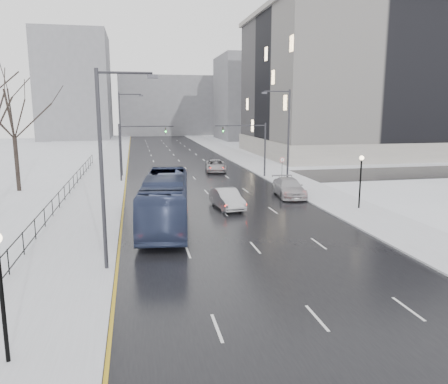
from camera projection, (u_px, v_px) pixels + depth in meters
road at (184, 166)px, 62.37m from camera, size 16.00×150.00×0.04m
cross_road at (195, 179)px, 50.83m from camera, size 130.00×10.00×0.04m
sidewalk_left at (108, 168)px, 60.30m from camera, size 5.00×150.00×0.16m
sidewalk_right at (255, 164)px, 64.43m from camera, size 5.00×150.00×0.16m
park_strip at (35, 170)px, 58.43m from camera, size 14.00×150.00×0.12m
tree_park_e at (19, 192)px, 43.40m from camera, size 9.45×9.45×13.50m
iron_fence at (47, 213)px, 30.78m from camera, size 0.06×70.00×1.30m
streetlight_r_mid at (286, 134)px, 43.68m from camera, size 2.95×0.25×10.00m
streetlight_l_near at (106, 161)px, 21.22m from camera, size 2.95×0.25×10.00m
streetlight_l_far at (122, 130)px, 52.02m from camera, size 2.95×0.25×10.00m
lamppost_l at (0, 279)px, 13.47m from camera, size 0.36×0.36×4.28m
lamppost_r_mid at (361, 174)px, 35.12m from camera, size 0.36×0.36×4.28m
mast_signal_right at (256, 143)px, 51.50m from camera, size 6.10×0.33×6.50m
mast_signal_left at (130, 145)px, 48.62m from camera, size 6.10×0.33×6.50m
no_uturn_sign at (282, 162)px, 48.36m from camera, size 0.60×0.06×2.70m
civic_building at (369, 91)px, 78.71m from camera, size 41.00×31.00×24.80m
bldg_far_right at (263, 98)px, 118.75m from camera, size 24.00×20.00×22.00m
bldg_far_left at (75, 87)px, 117.97m from camera, size 18.00×22.00×28.00m
bldg_far_center at (168, 106)px, 138.46m from camera, size 30.00×18.00×18.00m
bus at (166, 200)px, 30.49m from camera, size 4.47×13.05×3.56m
sedan_center_near at (172, 188)px, 40.77m from camera, size 2.42×4.92×1.62m
sedan_right_near at (227, 199)px, 35.88m from camera, size 2.25×5.11×1.63m
sedan_right_cross at (216, 166)px, 56.96m from camera, size 3.24×5.86×1.55m
sedan_right_far at (289, 188)px, 40.76m from camera, size 2.87×5.99×1.68m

